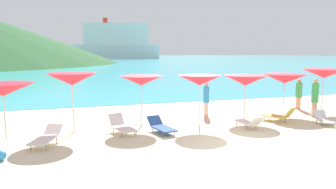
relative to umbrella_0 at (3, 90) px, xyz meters
name	(u,v)px	position (x,y,z in m)	size (l,w,h in m)	color
ground_plane	(159,104)	(7.77, 6.56, -1.99)	(50.00, 100.00, 0.30)	beige
ocean_water	(80,58)	(7.77, 226.02, -1.83)	(650.00, 440.00, 0.02)	#38B7CC
umbrella_0	(3,90)	(0.00, 0.00, 0.00)	(2.27, 2.27, 2.07)	silver
umbrella_1	(72,79)	(2.42, 0.22, 0.30)	(1.99, 1.99, 2.39)	silver
umbrella_2	(141,81)	(5.30, 0.62, 0.14)	(1.95, 1.95, 2.19)	silver
umbrella_3	(200,80)	(7.71, -0.18, 0.16)	(1.94, 1.94, 2.22)	silver
umbrella_4	(245,81)	(10.31, 0.37, 0.03)	(2.25, 2.25, 2.12)	silver
umbrella_5	(285,79)	(12.97, 0.91, 0.01)	(2.41, 2.41, 2.10)	silver
umbrella_6	(324,74)	(15.44, 0.83, 0.23)	(2.23, 2.23, 2.31)	silver
lounge_chair_0	(279,115)	(11.51, -0.68, -1.52)	(1.17, 1.57, 0.74)	#D8BF4C
lounge_chair_1	(323,118)	(13.21, -1.54, -1.60)	(1.10, 1.52, 0.51)	white
lounge_chair_3	(122,126)	(4.24, -0.47, -1.55)	(0.96, 1.71, 0.68)	white
lounge_chair_4	(249,122)	(9.40, -1.47, -1.53)	(0.64, 1.47, 0.64)	white
lounge_chair_5	(161,126)	(5.76, -0.85, -1.58)	(0.91, 1.66, 0.56)	#1E478C
lounge_chair_6	(46,137)	(1.50, -1.30, -1.55)	(1.10, 1.76, 0.57)	white
beachgoer_0	(299,93)	(14.69, 1.79, -0.93)	(0.35, 0.35, 1.72)	#DBAA84
beachgoer_2	(315,96)	(13.91, -0.24, -0.81)	(0.33, 0.33, 1.92)	#DBAA84
beachgoer_3	(206,98)	(8.90, 1.71, -0.91)	(0.30, 0.30, 1.72)	beige
beach_ball	(0,155)	(0.32, -2.54, -1.67)	(0.33, 0.33, 0.33)	#3399D8
cruise_ship	(117,43)	(28.13, 172.76, 7.47)	(51.76, 19.50, 24.00)	white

